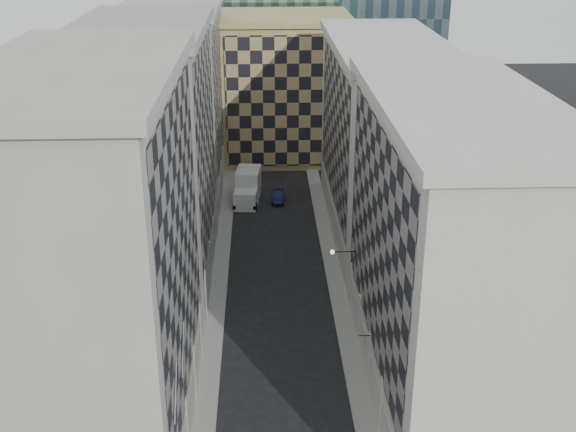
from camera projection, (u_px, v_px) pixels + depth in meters
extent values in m
cube|color=gray|center=(219.00, 286.00, 64.30)|extent=(1.50, 100.00, 0.15)
cube|color=gray|center=(336.00, 284.00, 64.67)|extent=(1.50, 100.00, 0.15)
cube|color=#9F9B8F|center=(97.00, 272.00, 42.15)|extent=(10.00, 22.00, 23.00)
cube|color=gray|center=(179.00, 247.00, 41.74)|extent=(0.25, 19.36, 18.00)
cube|color=#9F9B8F|center=(188.00, 408.00, 46.19)|extent=(0.45, 21.12, 3.20)
cube|color=#9F9B8F|center=(73.00, 69.00, 37.53)|extent=(10.80, 22.80, 0.70)
cylinder|color=#9F9B8F|center=(181.00, 429.00, 43.42)|extent=(0.90, 0.90, 4.40)
cylinder|color=#9F9B8F|center=(189.00, 375.00, 48.48)|extent=(0.90, 0.90, 4.40)
cylinder|color=#9F9B8F|center=(196.00, 331.00, 53.54)|extent=(0.90, 0.90, 4.40)
cube|color=gray|center=(149.00, 160.00, 62.59)|extent=(10.00, 22.00, 22.00)
cube|color=gray|center=(205.00, 143.00, 62.18)|extent=(0.25, 19.36, 17.00)
cube|color=gray|center=(209.00, 256.00, 66.43)|extent=(0.45, 21.12, 3.20)
cube|color=gray|center=(139.00, 26.00, 58.16)|extent=(10.80, 22.80, 0.70)
cylinder|color=gray|center=(201.00, 294.00, 58.60)|extent=(0.90, 0.90, 4.40)
cylinder|color=gray|center=(206.00, 264.00, 63.66)|extent=(0.90, 0.90, 4.40)
cylinder|color=gray|center=(209.00, 238.00, 68.72)|extent=(0.90, 0.90, 4.40)
cylinder|color=gray|center=(213.00, 216.00, 73.78)|extent=(0.90, 0.90, 4.40)
cube|color=#9F9B8F|center=(176.00, 103.00, 83.02)|extent=(10.00, 22.00, 21.00)
cube|color=gray|center=(218.00, 90.00, 82.61)|extent=(0.25, 19.36, 16.00)
cube|color=#9F9B8F|center=(221.00, 176.00, 86.67)|extent=(0.45, 21.12, 3.20)
cube|color=#9F9B8F|center=(170.00, 6.00, 78.79)|extent=(10.80, 22.80, 0.70)
cylinder|color=#9F9B8F|center=(216.00, 196.00, 78.84)|extent=(0.90, 0.90, 4.40)
cylinder|color=#9F9B8F|center=(218.00, 179.00, 83.90)|extent=(0.90, 0.90, 4.40)
cylinder|color=#9F9B8F|center=(220.00, 164.00, 88.96)|extent=(0.90, 0.90, 4.40)
cylinder|color=#9F9B8F|center=(222.00, 150.00, 94.02)|extent=(0.90, 0.90, 4.40)
cube|color=beige|center=(450.00, 258.00, 47.21)|extent=(10.00, 26.00, 20.00)
cube|color=gray|center=(377.00, 238.00, 46.45)|extent=(0.25, 22.88, 15.00)
cube|color=beige|center=(372.00, 367.00, 50.31)|extent=(0.45, 24.96, 3.20)
cube|color=beige|center=(465.00, 103.00, 43.17)|extent=(10.80, 26.80, 0.70)
cylinder|color=beige|center=(386.00, 407.00, 45.30)|extent=(0.90, 0.90, 4.40)
cylinder|color=beige|center=(374.00, 360.00, 50.08)|extent=(0.90, 0.90, 4.40)
cylinder|color=beige|center=(364.00, 321.00, 54.87)|extent=(0.90, 0.90, 4.40)
cylinder|color=beige|center=(355.00, 288.00, 59.65)|extent=(0.90, 0.90, 4.40)
cube|color=beige|center=(384.00, 143.00, 72.24)|extent=(10.00, 28.00, 19.00)
cube|color=gray|center=(335.00, 129.00, 71.48)|extent=(0.25, 24.64, 14.00)
cube|color=beige|center=(334.00, 216.00, 75.15)|extent=(0.45, 26.88, 3.20)
cube|color=beige|center=(389.00, 43.00, 68.40)|extent=(10.80, 28.80, 0.70)
cube|color=#9F8B54|center=(285.00, 90.00, 96.04)|extent=(16.00, 14.00, 18.00)
cube|color=tan|center=(287.00, 103.00, 89.50)|extent=(15.20, 0.25, 16.50)
cube|color=#9F8B54|center=(285.00, 17.00, 92.37)|extent=(16.80, 14.80, 0.80)
cube|color=#322C27|center=(268.00, 35.00, 106.89)|extent=(6.00, 6.00, 28.00)
cylinder|color=gray|center=(176.00, 392.00, 37.26)|extent=(0.10, 2.33, 2.33)
cylinder|color=gray|center=(183.00, 349.00, 40.94)|extent=(0.10, 2.33, 2.33)
cylinder|color=black|center=(344.00, 252.00, 56.76)|extent=(1.80, 0.08, 0.08)
sphere|color=#FFE5B2|center=(332.00, 252.00, 56.73)|extent=(0.36, 0.36, 0.36)
cube|color=silver|center=(246.00, 199.00, 81.17)|extent=(2.77, 2.97, 2.05)
cube|color=silver|center=(248.00, 184.00, 83.60)|extent=(3.01, 4.34, 3.53)
cylinder|color=black|center=(235.00, 206.00, 80.59)|extent=(0.44, 1.05, 1.03)
cylinder|color=black|center=(255.00, 207.00, 80.47)|extent=(0.44, 1.05, 1.03)
cylinder|color=black|center=(240.00, 189.00, 85.41)|extent=(0.44, 1.05, 1.03)
cylinder|color=black|center=(260.00, 190.00, 85.29)|extent=(0.44, 1.05, 1.03)
imported|color=#10183C|center=(278.00, 196.00, 83.09)|extent=(1.50, 3.81, 1.23)
cylinder|color=black|center=(365.00, 336.00, 49.17)|extent=(0.88, 0.11, 0.06)
cube|color=#C6C091|center=(362.00, 341.00, 49.33)|extent=(0.11, 0.77, 0.77)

